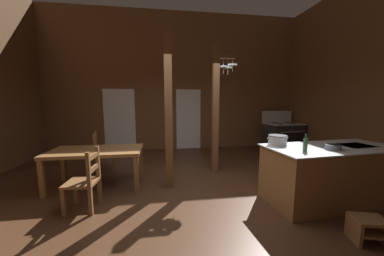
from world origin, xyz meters
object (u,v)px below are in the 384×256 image
Objects in this scene: stove_range at (283,137)px; stockpot_on_counter at (278,140)px; kitchen_island at (330,174)px; step_stool at (369,228)px; mixing_bowl_on_counter at (333,147)px; dining_table at (97,154)px; ladderback_chair_by_post at (102,153)px; bottle_tall_on_counter at (305,144)px; ladderback_chair_near_window at (85,181)px.

stockpot_on_counter is (-2.03, -3.06, 0.53)m from stove_range.
kitchen_island reaches higher than step_stool.
dining_table is at bearing 160.70° from mixing_bowl_on_counter.
kitchen_island is 5.89× the size of stockpot_on_counter.
bottle_tall_on_counter is at bearing -32.60° from ladderback_chair_by_post.
kitchen_island is 1.02m from stockpot_on_counter.
step_stool is at bearing -19.79° from ladderback_chair_near_window.
ladderback_chair_by_post reaches higher than dining_table.
bottle_tall_on_counter is (3.37, -1.39, 0.38)m from dining_table.
mixing_bowl_on_counter reaches higher than ladderback_chair_near_window.
ladderback_chair_by_post is 4.35× the size of mixing_bowl_on_counter.
stockpot_on_counter reaches higher than kitchen_island.
dining_table is at bearing -157.64° from stove_range.
stove_range is at bearing 68.59° from mixing_bowl_on_counter.
stove_range reaches higher than bottle_tall_on_counter.
stockpot_on_counter is 0.51m from bottle_tall_on_counter.
ladderback_chair_near_window is at bearing 171.17° from bottle_tall_on_counter.
ladderback_chair_by_post is 4.60m from mixing_bowl_on_counter.
bottle_tall_on_counter reaches higher than step_stool.
ladderback_chair_near_window is at bearing 179.48° from stockpot_on_counter.
mixing_bowl_on_counter reaches higher than kitchen_island.
ladderback_chair_near_window is 2.51× the size of stockpot_on_counter.
step_stool is 0.25× the size of dining_table.
kitchen_island is 3.96m from ladderback_chair_near_window.
mixing_bowl_on_counter is at bearing -19.30° from dining_table.
stove_range is at bearing 70.07° from step_stool.
stockpot_on_counter is (3.21, -0.91, 0.36)m from dining_table.
stove_range is (1.21, 3.33, 0.02)m from kitchen_island.
ladderback_chair_near_window and ladderback_chair_by_post have the same top height.
dining_table is 1.79× the size of ladderback_chair_by_post.
step_stool is 1.20m from bottle_tall_on_counter.
kitchen_island reaches higher than dining_table.
mixing_bowl_on_counter is at bearing -7.18° from ladderback_chair_near_window.
bottle_tall_on_counter reaches higher than kitchen_island.
stove_range is 6.05× the size of mixing_bowl_on_counter.
stockpot_on_counter is at bearing -15.75° from dining_table.
mixing_bowl_on_counter reaches higher than ladderback_chair_by_post.
dining_table is at bearing -81.02° from ladderback_chair_by_post.
dining_table is 3.66m from bottle_tall_on_counter.
dining_table is 4.11m from mixing_bowl_on_counter.
stockpot_on_counter is at bearing 145.59° from mixing_bowl_on_counter.
ladderback_chair_by_post is (-4.16, 2.03, -0.01)m from kitchen_island.
ladderback_chair_by_post reaches higher than step_stool.
mixing_bowl_on_counter is 0.84× the size of bottle_tall_on_counter.
stove_range reaches higher than dining_table.
ladderback_chair_near_window is (-5.16, -3.03, -0.03)m from stove_range.
bottle_tall_on_counter is (-0.50, -0.03, 0.06)m from mixing_bowl_on_counter.
stove_range is at bearing 13.65° from ladderback_chair_by_post.
dining_table is at bearing 157.60° from bottle_tall_on_counter.
ladderback_chair_by_post is 4.19m from bottle_tall_on_counter.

